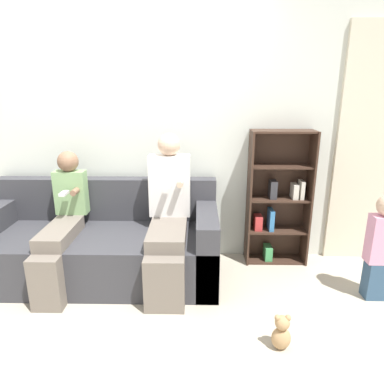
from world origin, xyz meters
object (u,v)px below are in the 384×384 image
Objects in this scene: bookshelf at (277,200)px; couch at (101,247)px; child_seated at (61,222)px; adult_seated at (168,212)px; toddler_standing at (381,245)px; teddy_bear at (281,333)px.

couch is at bearing -168.15° from bookshelf.
adult_seated is at bearing 2.47° from child_seated.
adult_seated reaches higher than toddler_standing.
bookshelf is 5.06× the size of teddy_bear.
couch is 1.62× the size of adult_seated.
adult_seated is at bearing -157.49° from bookshelf.
toddler_standing reaches higher than teddy_bear.
teddy_bear is at bearing -146.16° from toddler_standing.
child_seated is 1.27× the size of toddler_standing.
adult_seated is at bearing 133.71° from teddy_bear.
child_seated is at bearing 175.67° from toddler_standing.
child_seated is 4.39× the size of teddy_bear.
toddler_standing is 3.45× the size of teddy_bear.
adult_seated is at bearing -7.18° from couch.
teddy_bear is at bearing -32.83° from couch.
couch is 1.86× the size of child_seated.
bookshelf reaches higher than child_seated.
toddler_standing is (2.59, -0.20, -0.10)m from child_seated.
child_seated is at bearing -166.52° from bookshelf.
bookshelf is at bearing 13.48° from child_seated.
toddler_standing is (1.69, -0.23, -0.18)m from adult_seated.
adult_seated is (0.62, -0.08, 0.36)m from couch.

